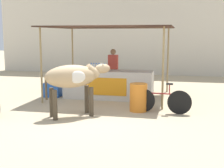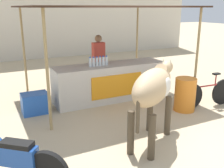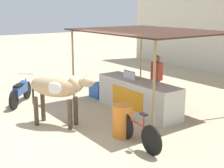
% 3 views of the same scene
% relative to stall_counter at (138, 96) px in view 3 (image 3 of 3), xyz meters
% --- Properties ---
extents(ground_plane, '(60.00, 60.00, 0.00)m').
position_rel_stall_counter_xyz_m(ground_plane, '(0.00, -2.20, -0.48)').
color(ground_plane, tan).
extents(stall_counter, '(3.00, 0.82, 0.96)m').
position_rel_stall_counter_xyz_m(stall_counter, '(0.00, 0.00, 0.00)').
color(stall_counter, beige).
rests_on(stall_counter, ground).
extents(stall_awning, '(4.20, 3.20, 2.43)m').
position_rel_stall_counter_xyz_m(stall_awning, '(0.00, 0.30, 1.85)').
color(stall_awning, '#382319').
rests_on(stall_awning, ground).
extents(water_bottle_row, '(0.52, 0.07, 0.25)m').
position_rel_stall_counter_xyz_m(water_bottle_row, '(-0.35, -0.05, 0.59)').
color(water_bottle_row, silver).
rests_on(water_bottle_row, stall_counter).
extents(vendor_behind_counter, '(0.34, 0.22, 1.65)m').
position_rel_stall_counter_xyz_m(vendor_behind_counter, '(0.00, 0.75, 0.37)').
color(vendor_behind_counter, '#383842').
rests_on(vendor_behind_counter, ground).
extents(cooler_box, '(0.60, 0.44, 0.48)m').
position_rel_stall_counter_xyz_m(cooler_box, '(-2.00, -0.10, -0.24)').
color(cooler_box, blue).
rests_on(cooler_box, ground).
extents(water_barrel, '(0.50, 0.50, 0.80)m').
position_rel_stall_counter_xyz_m(water_barrel, '(1.24, -1.52, -0.08)').
color(water_barrel, orange).
rests_on(water_barrel, ground).
extents(cow, '(1.67, 1.39, 1.44)m').
position_rel_stall_counter_xyz_m(cow, '(-0.35, -2.46, 0.55)').
color(cow, tan).
rests_on(cow, ground).
extents(motorcycle_parked, '(1.43, 1.22, 0.90)m').
position_rel_stall_counter_xyz_m(motorcycle_parked, '(-2.85, -2.57, -0.05)').
color(motorcycle_parked, black).
rests_on(motorcycle_parked, ground).
extents(bicycle_leaning, '(1.66, 0.15, 0.85)m').
position_rel_stall_counter_xyz_m(bicycle_leaning, '(1.89, -1.60, -0.13)').
color(bicycle_leaning, black).
rests_on(bicycle_leaning, ground).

